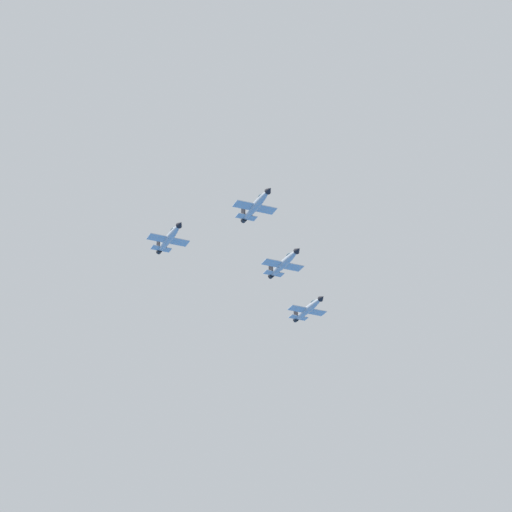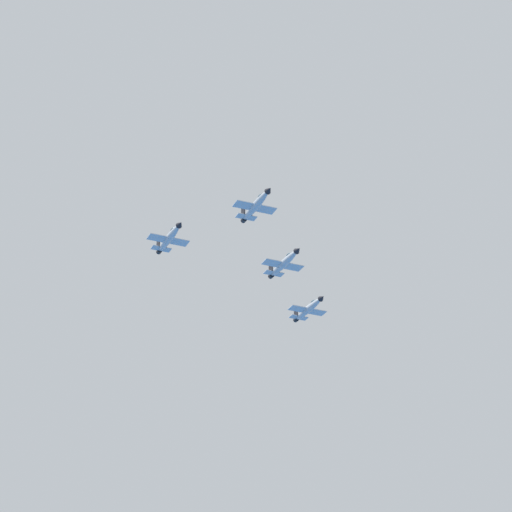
{
  "view_description": "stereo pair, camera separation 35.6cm",
  "coord_description": "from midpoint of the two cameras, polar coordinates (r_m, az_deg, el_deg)",
  "views": [
    {
      "loc": [
        9.36,
        -221.86,
        36.6
      ],
      "look_at": [
        -18.07,
        9.11,
        155.13
      ],
      "focal_mm": 77.7,
      "sensor_mm": 36.0,
      "label": 1
    },
    {
      "loc": [
        9.71,
        -221.82,
        36.6
      ],
      "look_at": [
        -18.07,
        9.11,
        155.13
      ],
      "focal_mm": 77.7,
      "sensor_mm": 36.0,
      "label": 2
    }
  ],
  "objects": [
    {
      "name": "jet_left_wingman",
      "position": [
        263.41,
        1.41,
        -0.37
      ],
      "size": [
        10.64,
        15.01,
        3.48
      ],
      "rotation": [
        0.0,
        0.0,
        5.25
      ],
      "color": "#9EA3A8"
    },
    {
      "name": "jet_right_wingman",
      "position": [
        254.48,
        -4.53,
        0.93
      ],
      "size": [
        10.13,
        14.48,
        3.34
      ],
      "rotation": [
        0.0,
        0.0,
        5.24
      ],
      "color": "#9EA3A8"
    },
    {
      "name": "jet_left_outer",
      "position": [
        281.85,
        2.68,
        -2.74
      ],
      "size": [
        10.5,
        14.71,
        3.41
      ],
      "rotation": [
        0.0,
        0.0,
        5.25
      ],
      "color": "#9EA3A8"
    },
    {
      "name": "jet_lead",
      "position": [
        246.34,
        -0.04,
        2.63
      ],
      "size": [
        10.1,
        14.69,
        3.38
      ],
      "rotation": [
        0.0,
        0.0,
        5.23
      ],
      "color": "#9EA3A8"
    }
  ]
}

